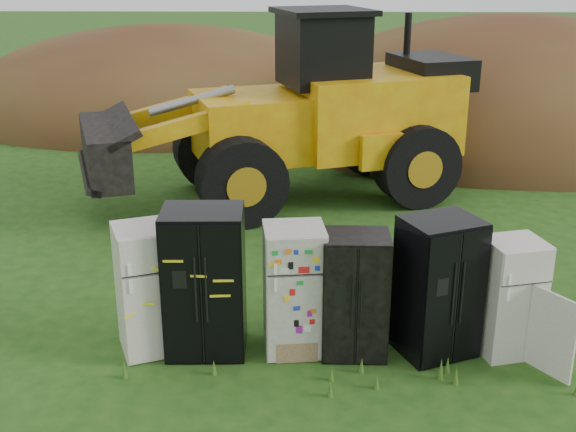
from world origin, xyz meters
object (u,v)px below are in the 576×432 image
fridge_black_side (205,282)px  fridge_sticker (294,290)px  fridge_leftmost (148,289)px  wheel_loader (277,108)px  fridge_dark_mid (355,295)px  fridge_black_right (438,287)px  fridge_open_door (510,297)px

fridge_black_side → fridge_sticker: (1.15, 0.04, -0.12)m
fridge_leftmost → fridge_black_side: fridge_black_side is taller
fridge_black_side → fridge_sticker: bearing=0.0°
fridge_sticker → wheel_loader: 6.34m
fridge_dark_mid → fridge_black_right: fridge_black_right is taller
fridge_open_door → wheel_loader: bearing=103.1°
fridge_dark_mid → wheel_loader: wheel_loader is taller
wheel_loader → fridge_black_side: bearing=-115.6°
fridge_leftmost → fridge_black_right: bearing=-21.3°
fridge_sticker → fridge_black_right: fridge_black_right is taller
fridge_leftmost → fridge_black_side: (0.74, -0.01, 0.11)m
fridge_dark_mid → wheel_loader: (-1.25, 6.28, 1.13)m
fridge_sticker → fridge_dark_mid: (0.78, -0.06, -0.04)m
fridge_black_side → fridge_leftmost: bearing=177.2°
fridge_black_right → wheel_loader: size_ratio=0.23×
fridge_black_side → fridge_open_door: (3.92, 0.05, -0.19)m
fridge_dark_mid → wheel_loader: 6.51m
fridge_black_side → wheel_loader: bearing=81.8°
fridge_dark_mid → wheel_loader: size_ratio=0.20×
fridge_sticker → wheel_loader: size_ratio=0.21×
fridge_open_door → fridge_leftmost: bearing=166.0°
fridge_leftmost → wheel_loader: 6.51m
fridge_black_side → fridge_sticker: fridge_black_side is taller
fridge_black_right → fridge_open_door: (0.93, 0.01, -0.14)m
fridge_black_side → fridge_open_door: bearing=-1.3°
fridge_sticker → fridge_open_door: bearing=-6.7°
fridge_dark_mid → fridge_open_door: size_ratio=1.05×
fridge_black_right → fridge_leftmost: bearing=156.3°
fridge_dark_mid → fridge_black_right: (1.06, 0.05, 0.10)m
fridge_leftmost → fridge_dark_mid: 2.67m
fridge_black_side → fridge_sticker: size_ratio=1.13×
fridge_dark_mid → fridge_open_door: fridge_dark_mid is taller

